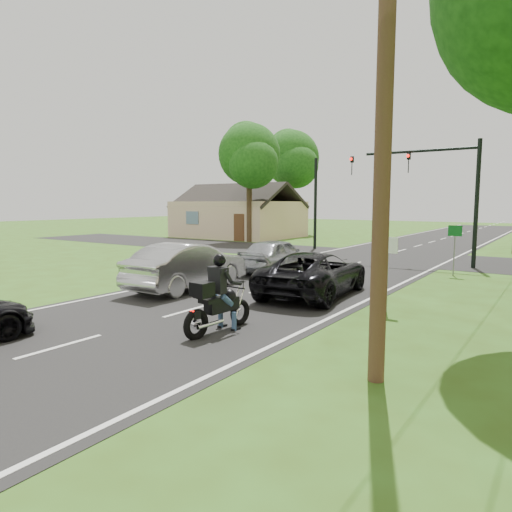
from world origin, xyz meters
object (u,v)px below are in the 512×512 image
(utility_pole_near, at_px, (385,75))
(sign_white, at_px, (387,256))
(silver_sedan, at_px, (188,266))
(silver_suv, at_px, (276,255))
(dark_suv, at_px, (314,273))
(motorcycle_rider, at_px, (217,302))
(traffic_signal, at_px, (436,181))
(sign_green, at_px, (455,238))

(utility_pole_near, height_order, sign_white, utility_pole_near)
(silver_sedan, bearing_deg, sign_white, -177.63)
(silver_sedan, bearing_deg, silver_suv, -97.07)
(dark_suv, xyz_separation_m, silver_suv, (-3.75, 3.62, 0.03))
(motorcycle_rider, height_order, sign_white, sign_white)
(silver_suv, xyz_separation_m, traffic_signal, (5.15, 6.37, 3.37))
(silver_suv, height_order, sign_white, sign_white)
(sign_white, bearing_deg, traffic_signal, 97.05)
(motorcycle_rider, relative_size, utility_pole_near, 0.22)
(silver_sedan, xyz_separation_m, sign_green, (7.17, 8.55, 0.77))
(traffic_signal, xyz_separation_m, sign_white, (1.36, -11.02, -2.54))
(silver_suv, distance_m, sign_white, 8.05)
(sign_green, bearing_deg, sign_white, -91.43)
(motorcycle_rider, distance_m, utility_pole_near, 6.03)
(silver_sedan, height_order, traffic_signal, traffic_signal)
(utility_pole_near, relative_size, sign_white, 4.71)
(silver_sedan, relative_size, sign_green, 2.34)
(motorcycle_rider, relative_size, dark_suv, 0.43)
(dark_suv, relative_size, sign_white, 2.44)
(sign_white, bearing_deg, motorcycle_rider, -121.71)
(motorcycle_rider, height_order, silver_suv, motorcycle_rider)
(motorcycle_rider, xyz_separation_m, silver_sedan, (-4.34, 3.70, 0.09))
(traffic_signal, bearing_deg, utility_pole_near, -79.86)
(utility_pole_near, distance_m, sign_green, 13.50)
(utility_pole_near, xyz_separation_m, sign_white, (-1.50, 4.98, -3.49))
(sign_green, bearing_deg, silver_suv, -153.46)
(dark_suv, distance_m, silver_sedan, 4.48)
(dark_suv, distance_m, sign_green, 7.64)
(silver_suv, bearing_deg, dark_suv, 133.98)
(traffic_signal, height_order, sign_white, traffic_signal)
(silver_sedan, relative_size, utility_pole_near, 0.50)
(dark_suv, bearing_deg, sign_green, -118.77)
(silver_suv, xyz_separation_m, utility_pole_near, (8.02, -9.62, 4.32))
(dark_suv, relative_size, silver_suv, 1.18)
(silver_suv, distance_m, utility_pole_near, 13.25)
(silver_suv, bearing_deg, sign_white, 142.56)
(sign_white, bearing_deg, utility_pole_near, -73.24)
(silver_suv, xyz_separation_m, sign_white, (6.52, -4.64, 0.84))
(traffic_signal, distance_m, sign_white, 11.39)
(silver_sedan, relative_size, sign_white, 2.34)
(dark_suv, height_order, traffic_signal, traffic_signal)
(motorcycle_rider, relative_size, silver_sedan, 0.44)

